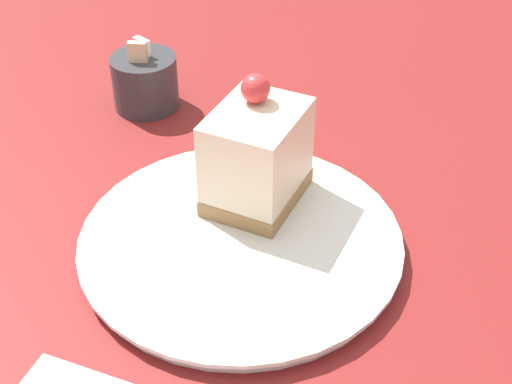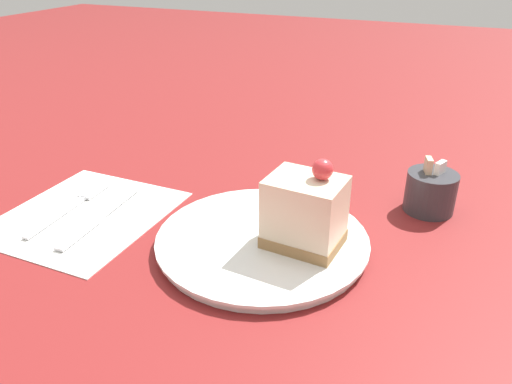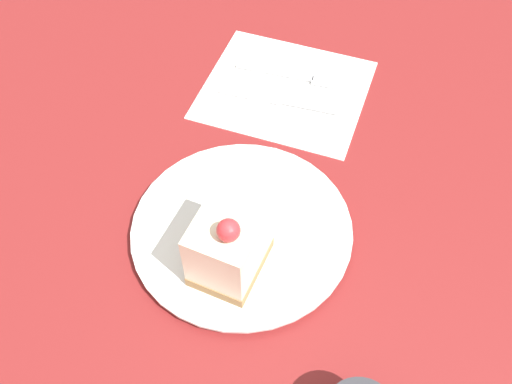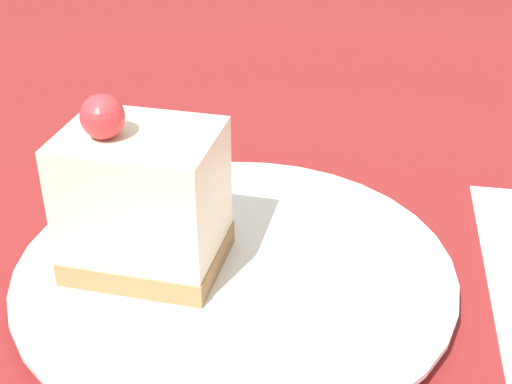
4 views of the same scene
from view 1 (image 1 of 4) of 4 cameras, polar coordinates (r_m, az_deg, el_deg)
The scene contains 4 objects.
ground_plane at distance 0.60m, azimuth -5.63°, elevation -6.06°, with size 4.00×4.00×0.00m, color maroon.
plate at distance 0.60m, azimuth -1.23°, elevation -3.98°, with size 0.27×0.27×0.01m.
cake_slice at distance 0.61m, azimuth 0.07°, elevation 2.91°, with size 0.10×0.08×0.11m.
sugar_bowl at distance 0.80m, azimuth -8.87°, elevation 8.74°, with size 0.07×0.07×0.08m.
Camera 1 is at (-0.38, -0.21, 0.41)m, focal length 50.00 mm.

